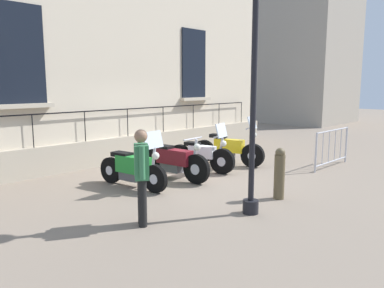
# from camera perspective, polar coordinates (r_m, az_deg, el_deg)

# --- Properties ---
(ground_plane) EXTENTS (60.00, 60.00, 0.00)m
(ground_plane) POSITION_cam_1_polar(r_m,az_deg,el_deg) (9.62, -0.52, -4.64)
(ground_plane) COLOR gray
(building_facade) EXTENTS (0.82, 13.39, 6.26)m
(building_facade) POSITION_cam_1_polar(r_m,az_deg,el_deg) (11.57, -11.16, 12.57)
(building_facade) COLOR beige
(building_facade) RESTS_ON ground_plane
(motorcycle_green) EXTENTS (1.97, 0.64, 1.30)m
(motorcycle_green) POSITION_cam_1_polar(r_m,az_deg,el_deg) (8.42, -8.90, -3.63)
(motorcycle_green) COLOR black
(motorcycle_green) RESTS_ON ground_plane
(motorcycle_maroon) EXTENTS (2.09, 0.66, 1.06)m
(motorcycle_maroon) POSITION_cam_1_polar(r_m,az_deg,el_deg) (9.06, -2.82, -2.59)
(motorcycle_maroon) COLOR black
(motorcycle_maroon) RESTS_ON ground_plane
(motorcycle_white) EXTENTS (1.91, 0.70, 1.30)m
(motorcycle_white) POSITION_cam_1_polar(r_m,az_deg,el_deg) (9.91, 1.44, -1.76)
(motorcycle_white) COLOR black
(motorcycle_white) RESTS_ON ground_plane
(motorcycle_yellow) EXTENTS (2.13, 0.80, 1.41)m
(motorcycle_yellow) POSITION_cam_1_polar(r_m,az_deg,el_deg) (10.77, 5.50, -0.85)
(motorcycle_yellow) COLOR black
(motorcycle_yellow) RESTS_ON ground_plane
(lamppost) EXTENTS (0.40, 0.40, 4.09)m
(lamppost) POSITION_cam_1_polar(r_m,az_deg,el_deg) (6.54, 9.36, 12.35)
(lamppost) COLOR black
(lamppost) RESTS_ON ground_plane
(crowd_barrier) EXTENTS (0.09, 1.93, 1.05)m
(crowd_barrier) POSITION_cam_1_polar(r_m,az_deg,el_deg) (11.09, 20.34, -0.41)
(crowd_barrier) COLOR #B7B7BF
(crowd_barrier) RESTS_ON ground_plane
(bollard) EXTENTS (0.21, 0.21, 1.03)m
(bollard) POSITION_cam_1_polar(r_m,az_deg,el_deg) (7.71, 13.04, -4.33)
(bollard) COLOR brown
(bollard) RESTS_ON ground_plane
(pedestrian_standing) EXTENTS (0.45, 0.39, 1.57)m
(pedestrian_standing) POSITION_cam_1_polar(r_m,az_deg,el_deg) (6.10, -7.60, -4.26)
(pedestrian_standing) COLOR black
(pedestrian_standing) RESTS_ON ground_plane
(distant_building) EXTENTS (4.89, 5.15, 10.35)m
(distant_building) POSITION_cam_1_polar(r_m,az_deg,el_deg) (24.30, 16.79, 15.50)
(distant_building) COLOR #9E9384
(distant_building) RESTS_ON ground_plane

